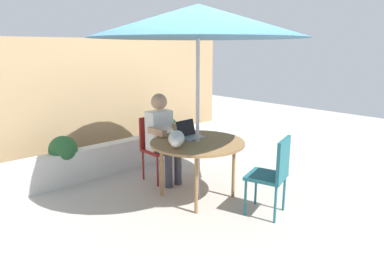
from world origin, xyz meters
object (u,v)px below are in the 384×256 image
Objects in this scene: chair_occupied at (156,143)px; person_seated at (163,133)px; patio_umbrella at (198,21)px; patio_table at (197,145)px; cat at (176,139)px; laptop at (189,133)px; potted_plant_near_fence at (166,134)px; potted_plant_by_chair at (64,156)px; chair_empty at (274,170)px.

chair_occupied is 0.23m from person_seated.
person_seated is at bearing 90.00° from patio_umbrella.
patio_umbrella is (0.00, 0.00, 1.46)m from patio_table.
chair_occupied and cat have the same top height.
patio_umbrella is 1.36m from laptop.
patio_table is 1.75m from potted_plant_near_fence.
cat is (-0.32, 0.02, -1.32)m from patio_umbrella.
laptop is at bearing -51.08° from potted_plant_by_chair.
chair_occupied reaches higher than patio_table.
chair_occupied is 1.27× the size of potted_plant_near_fence.
person_seated is 0.76m from cat.
chair_occupied reaches higher than potted_plant_by_chair.
chair_empty is at bearing -72.53° from patio_table.
patio_table is at bearing -90.00° from chair_occupied.
patio_umbrella reaches higher than person_seated.
patio_umbrella is 3.53× the size of potted_plant_near_fence.
patio_umbrella is at bearing -90.00° from chair_occupied.
patio_umbrella is at bearing 107.47° from chair_empty.
potted_plant_by_chair is at bearing 128.92° from laptop.
person_seated is 1.17m from potted_plant_near_fence.
laptop is 1.79m from potted_plant_by_chair.
cat is (-0.61, 0.94, 0.28)m from chair_empty.
potted_plant_near_fence is at bearing 43.45° from chair_occupied.
potted_plant_near_fence is 1.05× the size of potted_plant_by_chair.
person_seated reaches higher than laptop.
laptop is (0.05, 0.22, 0.11)m from patio_table.
cat is (-0.32, -0.68, 0.11)m from person_seated.
patio_table is 0.46× the size of patio_umbrella.
potted_plant_by_chair is (-1.09, 1.35, -0.40)m from laptop.
potted_plant_by_chair is (-1.05, 1.57, -1.74)m from patio_umbrella.
chair_occupied is 1.83× the size of cat.
chair_occupied reaches higher than potted_plant_near_fence.
laptop is 1.56m from potted_plant_near_fence.
patio_table is 1.64× the size of potted_plant_near_fence.
potted_plant_near_fence is (1.06, 1.54, -0.40)m from cat.
laptop is at bearing 78.05° from patio_table.
chair_occupied is 1.27m from potted_plant_by_chair.
person_seated is at bearing -39.68° from potted_plant_by_chair.
person_seated is 1.75× the size of potted_plant_near_fence.
person_seated is (-0.00, 0.70, 0.02)m from patio_table.
chair_empty is 1.33× the size of potted_plant_by_chair.
person_seated is 3.93× the size of laptop.
cat is 1.76m from potted_plant_by_chair.
patio_umbrella reaches higher than cat.
person_seated reaches higher than potted_plant_by_chair.
patio_table is at bearing -3.55° from cat.
chair_empty is 1.27× the size of potted_plant_near_fence.
chair_empty reaches higher than patio_table.
chair_empty is at bearing -61.75° from potted_plant_by_chair.
laptop reaches higher than patio_table.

